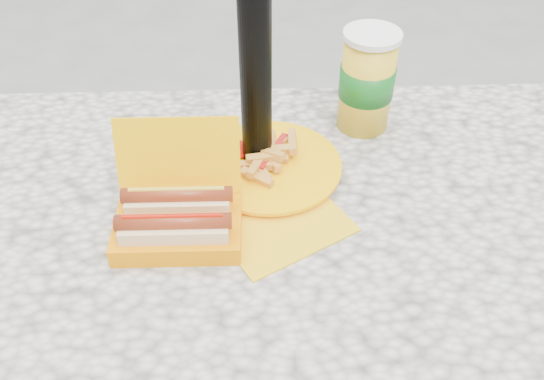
{
  "coord_description": "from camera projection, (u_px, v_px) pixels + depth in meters",
  "views": [
    {
      "loc": [
        -0.0,
        -0.61,
        1.39
      ],
      "look_at": [
        0.02,
        0.04,
        0.8
      ],
      "focal_mm": 38.0,
      "sensor_mm": 36.0,
      "label": 1
    }
  ],
  "objects": [
    {
      "name": "picnic_table",
      "position": [
        260.0,
        275.0,
        0.96
      ],
      "size": [
        1.2,
        0.8,
        0.75
      ],
      "color": "beige",
      "rests_on": "ground"
    },
    {
      "name": "hotdog_box",
      "position": [
        178.0,
        217.0,
        0.85
      ],
      "size": [
        0.19,
        0.17,
        0.15
      ],
      "rotation": [
        0.0,
        0.0,
        -0.01
      ],
      "color": "#F9AF00",
      "rests_on": "picnic_table"
    },
    {
      "name": "fries_plate",
      "position": [
        269.0,
        168.0,
        0.97
      ],
      "size": [
        0.26,
        0.37,
        0.05
      ],
      "rotation": [
        0.0,
        0.0,
        0.33
      ],
      "color": "gold",
      "rests_on": "picnic_table"
    },
    {
      "name": "soda_cup",
      "position": [
        367.0,
        81.0,
        1.02
      ],
      "size": [
        0.1,
        0.1,
        0.19
      ],
      "rotation": [
        0.0,
        0.0,
        -0.15
      ],
      "color": "gold",
      "rests_on": "picnic_table"
    }
  ]
}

